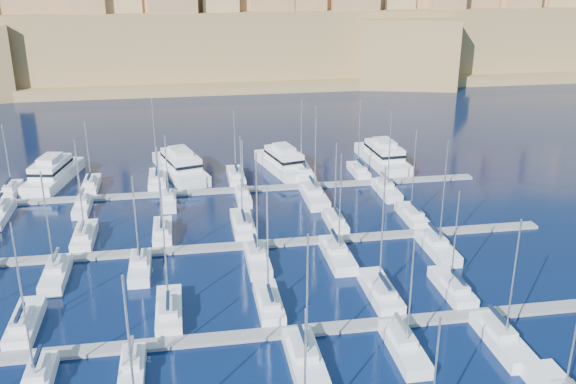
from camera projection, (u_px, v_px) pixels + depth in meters
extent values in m
plane|color=black|center=(258.00, 281.00, 78.00)|extent=(600.00, 600.00, 0.00)
cube|color=slate|center=(272.00, 334.00, 66.84)|extent=(84.00, 2.00, 0.40)
cube|color=slate|center=(249.00, 245.00, 87.18)|extent=(84.00, 2.00, 0.40)
cube|color=slate|center=(235.00, 190.00, 107.52)|extent=(84.00, 2.00, 0.40)
cylinder|color=#9EA0A8|center=(131.00, 363.00, 47.74)|extent=(0.18, 0.18, 14.67)
cylinder|color=#9EA0A8|center=(305.00, 370.00, 49.99)|extent=(0.18, 0.18, 11.04)
cylinder|color=#9EA0A8|center=(435.00, 372.00, 50.76)|extent=(0.18, 0.18, 10.01)
cylinder|color=#9EA0A8|center=(575.00, 333.00, 53.95)|extent=(0.18, 0.18, 12.01)
cube|color=white|center=(26.00, 324.00, 67.97)|extent=(2.78, 9.27, 1.66)
cube|color=silver|center=(22.00, 319.00, 66.70)|extent=(1.95, 4.17, 0.70)
cylinder|color=#9EA0A8|center=(18.00, 270.00, 66.24)|extent=(0.18, 0.18, 10.69)
cube|color=#0C1932|center=(20.00, 313.00, 65.90)|extent=(0.35, 3.71, 0.35)
cube|color=white|center=(169.00, 312.00, 70.31)|extent=(2.79, 9.30, 1.67)
cube|color=silver|center=(168.00, 307.00, 69.04)|extent=(1.95, 4.19, 0.70)
cylinder|color=#9EA0A8|center=(164.00, 243.00, 67.93)|extent=(0.18, 0.18, 14.46)
cube|color=#0C1932|center=(168.00, 300.00, 68.24)|extent=(0.35, 3.72, 0.35)
cube|color=white|center=(269.00, 304.00, 71.79)|extent=(2.64, 8.81, 1.64)
cube|color=silver|center=(270.00, 299.00, 70.57)|extent=(1.85, 3.96, 0.70)
cylinder|color=#9EA0A8|center=(268.00, 244.00, 69.69)|extent=(0.18, 0.18, 12.78)
cube|color=#0C1932|center=(270.00, 293.00, 69.80)|extent=(0.35, 3.52, 0.35)
cube|color=white|center=(380.00, 293.00, 74.25)|extent=(2.93, 9.76, 1.69)
cube|color=silver|center=(383.00, 288.00, 72.94)|extent=(2.05, 4.39, 0.70)
cylinder|color=#9EA0A8|center=(382.00, 227.00, 71.90)|extent=(0.18, 0.18, 14.39)
cube|color=#0C1932|center=(385.00, 281.00, 72.12)|extent=(0.35, 3.90, 0.35)
cube|color=white|center=(452.00, 289.00, 75.20)|extent=(2.67, 8.90, 1.65)
cube|color=silver|center=(456.00, 283.00, 73.97)|extent=(1.87, 4.01, 0.70)
cylinder|color=#9EA0A8|center=(455.00, 237.00, 73.37)|extent=(0.18, 0.18, 11.20)
cube|color=#0C1932|center=(458.00, 277.00, 73.19)|extent=(0.35, 3.56, 0.35)
cube|color=white|center=(38.00, 384.00, 58.51)|extent=(2.49, 8.31, 1.62)
cube|color=silver|center=(38.00, 368.00, 58.87)|extent=(1.74, 3.74, 0.70)
cylinder|color=#9EA0A8|center=(27.00, 327.00, 55.91)|extent=(0.18, 0.18, 11.11)
cube|color=#0C1932|center=(37.00, 356.00, 58.89)|extent=(0.35, 3.32, 0.35)
cube|color=white|center=(132.00, 373.00, 60.15)|extent=(2.28, 7.60, 1.58)
cube|color=silver|center=(132.00, 358.00, 60.45)|extent=(1.60, 3.42, 0.70)
cylinder|color=#9EA0A8|center=(127.00, 323.00, 57.83)|extent=(0.18, 0.18, 9.69)
cube|color=#595B60|center=(131.00, 346.00, 60.44)|extent=(0.35, 3.04, 0.35)
cube|color=white|center=(305.00, 363.00, 61.48)|extent=(3.04, 10.14, 1.71)
cube|color=silver|center=(303.00, 346.00, 62.00)|extent=(2.13, 4.56, 0.70)
cylinder|color=#9EA0A8|center=(307.00, 299.00, 58.46)|extent=(0.18, 0.18, 12.92)
cube|color=#0C1932|center=(303.00, 334.00, 62.10)|extent=(0.35, 4.06, 0.35)
cube|color=white|center=(405.00, 350.00, 63.61)|extent=(2.69, 8.97, 1.65)
cube|color=silver|center=(402.00, 334.00, 64.02)|extent=(1.88, 4.03, 0.70)
cylinder|color=#9EA0A8|center=(411.00, 294.00, 60.91)|extent=(0.18, 0.18, 11.42)
cube|color=#595B60|center=(402.00, 323.00, 64.07)|extent=(0.35, 3.59, 0.35)
cube|color=white|center=(502.00, 341.00, 64.91)|extent=(2.87, 9.56, 1.68)
cube|color=silver|center=(499.00, 326.00, 65.37)|extent=(2.01, 4.30, 0.70)
cylinder|color=#9EA0A8|center=(513.00, 280.00, 61.94)|extent=(0.18, 0.18, 12.81)
cube|color=#0C1932|center=(498.00, 315.00, 65.45)|extent=(0.35, 3.83, 0.35)
cube|color=white|center=(85.00, 237.00, 88.80)|extent=(2.77, 9.23, 1.66)
cube|color=silver|center=(83.00, 232.00, 87.54)|extent=(1.94, 4.15, 0.70)
cylinder|color=#9EA0A8|center=(80.00, 191.00, 86.93)|extent=(0.18, 0.18, 11.55)
cube|color=#595B60|center=(82.00, 226.00, 86.75)|extent=(0.35, 3.69, 0.35)
cube|color=white|center=(163.00, 233.00, 90.20)|extent=(2.60, 8.67, 1.63)
cube|color=silver|center=(162.00, 228.00, 89.00)|extent=(1.82, 3.90, 0.70)
cylinder|color=#9EA0A8|center=(159.00, 188.00, 88.30)|extent=(0.18, 0.18, 11.59)
cube|color=#0C1932|center=(161.00, 222.00, 88.23)|extent=(0.35, 3.47, 0.35)
cube|color=white|center=(243.00, 226.00, 92.50)|extent=(2.96, 9.85, 1.69)
cube|color=silver|center=(243.00, 221.00, 91.18)|extent=(2.07, 4.43, 0.70)
cylinder|color=#9EA0A8|center=(241.00, 179.00, 90.50)|extent=(0.18, 0.18, 12.44)
cube|color=#0C1932|center=(244.00, 215.00, 90.35)|extent=(0.35, 3.94, 0.35)
cube|color=white|center=(335.00, 223.00, 93.68)|extent=(2.36, 7.86, 1.59)
cube|color=silver|center=(337.00, 218.00, 92.55)|extent=(1.65, 3.54, 0.70)
cylinder|color=#9EA0A8|center=(336.00, 180.00, 91.80)|extent=(0.18, 0.18, 11.25)
cube|color=#0C1932|center=(337.00, 212.00, 91.82)|extent=(0.35, 3.14, 0.35)
cube|color=white|center=(412.00, 217.00, 95.82)|extent=(2.56, 8.54, 1.63)
cube|color=silver|center=(414.00, 212.00, 94.63)|extent=(1.79, 3.84, 0.70)
cylinder|color=#9EA0A8|center=(414.00, 172.00, 93.79)|extent=(0.18, 0.18, 12.32)
cube|color=#0C1932|center=(416.00, 206.00, 93.87)|extent=(0.35, 3.42, 0.35)
cube|color=white|center=(56.00, 276.00, 78.16)|extent=(2.74, 9.13, 1.66)
cube|color=silver|center=(56.00, 264.00, 78.59)|extent=(1.92, 4.11, 0.70)
cylinder|color=#9EA0A8|center=(48.00, 223.00, 75.22)|extent=(0.18, 0.18, 12.78)
cube|color=#595B60|center=(56.00, 255.00, 78.65)|extent=(0.35, 3.65, 0.35)
cube|color=white|center=(140.00, 269.00, 79.95)|extent=(2.59, 8.63, 1.63)
cube|color=silver|center=(140.00, 257.00, 80.35)|extent=(1.81, 3.89, 0.70)
cylinder|color=#9EA0A8|center=(136.00, 221.00, 77.25)|extent=(0.18, 0.18, 11.61)
cube|color=#0C1932|center=(139.00, 248.00, 80.38)|extent=(0.35, 3.45, 0.35)
cube|color=white|center=(257.00, 261.00, 81.98)|extent=(2.75, 9.18, 1.66)
cube|color=silver|center=(256.00, 249.00, 82.41)|extent=(1.93, 4.13, 0.70)
cylinder|color=#9EA0A8|center=(257.00, 206.00, 78.87)|extent=(0.18, 0.18, 13.76)
cube|color=#0C1932|center=(256.00, 241.00, 82.47)|extent=(0.35, 3.67, 0.35)
cube|color=white|center=(338.00, 256.00, 83.28)|extent=(2.95, 9.84, 1.69)
cube|color=silver|center=(336.00, 244.00, 83.78)|extent=(2.07, 4.43, 0.70)
cylinder|color=#9EA0A8|center=(340.00, 204.00, 80.24)|extent=(0.18, 0.18, 13.18)
cube|color=#0C1932|center=(335.00, 236.00, 83.86)|extent=(0.35, 3.94, 0.35)
cube|color=white|center=(437.00, 248.00, 85.40)|extent=(2.95, 9.84, 1.69)
cube|color=silver|center=(435.00, 237.00, 85.89)|extent=(2.07, 4.43, 0.70)
cylinder|color=#9EA0A8|center=(444.00, 193.00, 82.15)|extent=(0.18, 0.18, 14.34)
cube|color=#0C1932|center=(434.00, 229.00, 85.98)|extent=(0.35, 3.93, 0.35)
cube|color=white|center=(12.00, 191.00, 106.18)|extent=(2.28, 7.60, 1.58)
cube|color=silver|center=(9.00, 186.00, 105.08)|extent=(1.60, 3.42, 0.70)
cylinder|color=#9EA0A8|center=(7.00, 156.00, 104.44)|extent=(0.18, 0.18, 10.42)
cube|color=#0C1932|center=(8.00, 181.00, 104.36)|extent=(0.35, 3.04, 0.35)
cube|color=white|center=(91.00, 186.00, 108.56)|extent=(2.55, 8.49, 1.62)
cube|color=silver|center=(90.00, 181.00, 107.37)|extent=(1.78, 3.82, 0.70)
cylinder|color=#9EA0A8|center=(88.00, 151.00, 106.88)|extent=(0.18, 0.18, 10.28)
cube|color=#0C1932|center=(89.00, 176.00, 106.61)|extent=(0.35, 3.40, 0.35)
cube|color=white|center=(158.00, 181.00, 110.88)|extent=(2.95, 9.83, 1.69)
cube|color=silver|center=(157.00, 176.00, 109.55)|extent=(2.06, 4.42, 0.70)
cylinder|color=#9EA0A8|center=(155.00, 137.00, 108.67)|extent=(0.18, 0.18, 13.55)
cube|color=#0C1932|center=(157.00, 171.00, 108.73)|extent=(0.35, 3.93, 0.35)
cube|color=white|center=(236.00, 177.00, 112.69)|extent=(2.76, 9.20, 1.66)
cube|color=silver|center=(236.00, 173.00, 111.43)|extent=(1.93, 4.14, 0.70)
cylinder|color=#9EA0A8|center=(235.00, 142.00, 110.90)|extent=(0.18, 0.18, 11.04)
cube|color=#0C1932|center=(236.00, 168.00, 110.64)|extent=(0.35, 3.68, 0.35)
cube|color=white|center=(302.00, 172.00, 115.07)|extent=(3.12, 10.39, 1.72)
cube|color=silver|center=(303.00, 168.00, 113.69)|extent=(2.18, 4.67, 0.70)
cylinder|color=#9EA0A8|center=(301.00, 134.00, 113.13)|extent=(0.18, 0.18, 12.17)
cube|color=#0C1932|center=(303.00, 163.00, 112.84)|extent=(0.35, 4.16, 0.35)
cube|color=white|center=(358.00, 172.00, 115.59)|extent=(2.42, 8.05, 1.60)
cube|color=silver|center=(360.00, 167.00, 114.45)|extent=(1.69, 3.62, 0.70)
cylinder|color=#9EA0A8|center=(359.00, 134.00, 113.53)|extent=(0.18, 0.18, 12.37)
cube|color=#0C1932|center=(361.00, 162.00, 113.71)|extent=(0.35, 3.22, 0.35)
cube|color=white|center=(83.00, 208.00, 99.17)|extent=(2.34, 7.78, 1.59)
cube|color=silver|center=(83.00, 199.00, 99.49)|extent=(1.63, 3.50, 0.70)
cylinder|color=#9EA0A8|center=(78.00, 172.00, 96.74)|extent=(0.18, 0.18, 10.32)
cube|color=#595B60|center=(82.00, 192.00, 99.49)|extent=(0.35, 3.11, 0.35)
cube|color=white|center=(169.00, 202.00, 101.35)|extent=(2.25, 7.50, 1.57)
cube|color=silver|center=(169.00, 194.00, 101.65)|extent=(1.57, 3.37, 0.70)
cylinder|color=#9EA0A8|center=(167.00, 168.00, 98.94)|extent=(0.18, 0.18, 10.29)
cube|color=#0C1932|center=(168.00, 187.00, 101.63)|extent=(0.35, 3.00, 0.35)
cube|color=white|center=(243.00, 198.00, 103.25)|extent=(2.21, 7.35, 1.57)
cube|color=silver|center=(243.00, 190.00, 103.53)|extent=(1.54, 3.31, 0.70)
cylinder|color=#9EA0A8|center=(243.00, 168.00, 101.06)|extent=(0.18, 0.18, 9.00)
cube|color=#595B60|center=(242.00, 183.00, 103.50)|extent=(0.35, 2.94, 0.35)
cube|color=white|center=(314.00, 197.00, 103.50)|extent=(3.17, 10.55, 1.73)
cube|color=silver|center=(313.00, 188.00, 104.05)|extent=(2.22, 4.75, 0.70)
cylinder|color=#9EA0A8|center=(316.00, 151.00, 100.24)|extent=(0.18, 0.18, 14.17)
cube|color=#0C1932|center=(312.00, 180.00, 104.17)|extent=(0.35, 4.22, 0.35)
cube|color=white|center=(386.00, 191.00, 106.12)|extent=(2.72, 9.06, 1.65)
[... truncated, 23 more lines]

